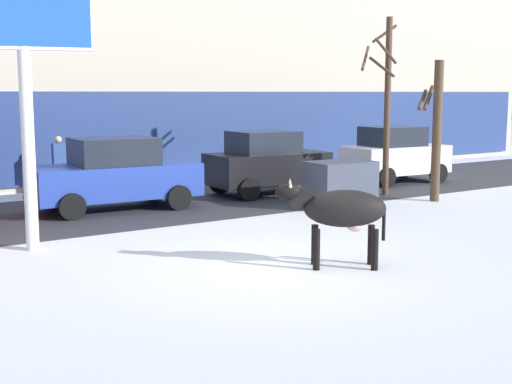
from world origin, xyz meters
The scene contains 11 objects.
ground_plane centered at (0.00, 0.00, 0.00)m, with size 120.00×120.00×0.00m, color white.
road_strip centered at (0.00, 7.40, 0.00)m, with size 60.00×5.60×0.01m, color #333338.
cow_black centered at (0.89, -0.25, 0.99)m, with size 1.80×1.41×1.54m.
billboard centered at (-3.10, 3.99, 4.31)m, with size 2.50×0.74×5.56m.
car_blue_sedan centered at (-0.03, 7.41, 0.91)m, with size 4.29×2.16×1.84m.
car_black_hatchback centered at (4.73, 7.48, 0.93)m, with size 3.59×2.08×1.86m.
car_white_hatchback centered at (9.80, 7.33, 0.93)m, with size 3.59×2.08×1.86m.
pedestrian_near_billboard centered at (-0.43, 10.56, 0.88)m, with size 0.36×0.24×1.73m.
bare_tree_left_lot centered at (7.82, 3.85, 1.99)m, with size 0.84×0.76×3.83m.
bare_tree_right_lot centered at (7.46, 5.42, 2.76)m, with size 1.46×1.49×5.08m.
dumpster centered at (5.01, 4.52, 0.60)m, with size 1.70×1.10×1.20m, color #383D4C.
Camera 1 is at (-6.69, -8.97, 2.97)m, focal length 48.18 mm.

